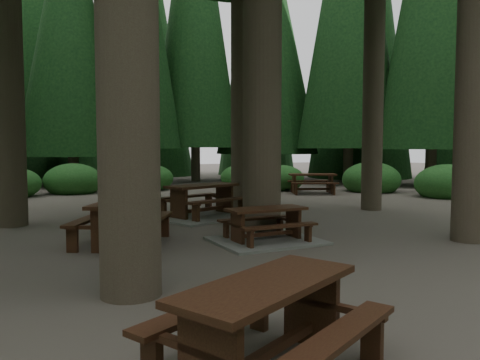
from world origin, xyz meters
name	(u,v)px	position (x,y,z in m)	size (l,w,h in m)	color
ground	(233,236)	(0.00, 0.00, 0.00)	(80.00, 80.00, 0.00)	#524942
picnic_table_a	(266,231)	(0.34, -0.84, 0.22)	(2.01, 1.66, 0.68)	gray
picnic_table_b	(122,215)	(-2.25, 0.20, 0.56)	(2.31, 2.45, 0.84)	#34190F
picnic_table_c	(203,205)	(0.42, 2.79, 0.31)	(3.13, 2.86, 0.87)	gray
picnic_table_d	(312,180)	(6.69, 6.78, 0.53)	(2.29, 2.12, 0.80)	#34190F
picnic_table_e	(268,312)	(-2.26, -5.53, 0.52)	(2.25, 2.09, 0.78)	#34190F
shrub_ring	(247,211)	(0.70, 0.75, 0.40)	(23.86, 24.64, 1.49)	#1F581E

